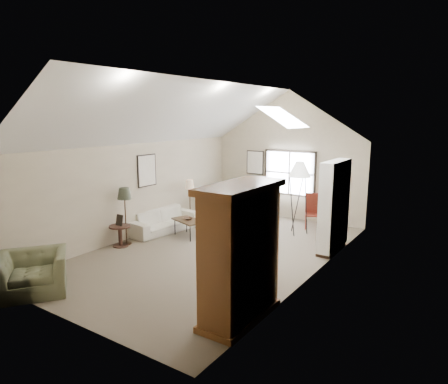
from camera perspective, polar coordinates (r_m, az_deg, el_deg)
The scene contains 18 objects.
room_shell at distance 9.18m, azimuth -1.41°, elevation 10.75°, with size 5.01×8.01×4.00m.
window at distance 12.71m, azimuth 9.34°, elevation 2.70°, with size 1.72×0.08×1.42m, color black.
skylight at distance 9.30m, azimuth 8.55°, elevation 10.71°, with size 0.80×1.20×0.52m, color white, non-canonical shape.
wall_art at distance 11.95m, azimuth -3.40°, elevation 3.65°, with size 1.97×3.71×0.88m.
armoire at distance 6.34m, azimuth 2.35°, elevation -8.74°, with size 0.60×1.50×2.20m, color brown.
tv_alcove at distance 9.79m, azimuth 15.48°, elevation -1.77°, with size 0.32×1.30×2.10m, color white.
media_console at distance 10.02m, azimuth 15.12°, elevation -6.51°, with size 0.34×1.18×0.60m, color #382316.
tv_panel at distance 9.85m, azimuth 15.30°, elevation -3.06°, with size 0.05×0.90×0.55m, color black.
sofa at distance 11.43m, azimuth -8.62°, elevation -4.03°, with size 2.13×0.83×0.62m, color beige.
armchair_near at distance 8.27m, azimuth -25.58°, elevation -10.40°, with size 1.16×1.01×0.75m, color #5F6043.
armchair_far at distance 12.77m, azimuth 0.89°, elevation -1.67°, with size 0.97×0.99×0.90m, color #6A6B4B.
coffee_table at distance 10.84m, azimuth -5.12°, elevation -5.18°, with size 0.93×0.52×0.47m, color #362516.
bowl at distance 10.77m, azimuth -5.14°, elevation -3.83°, with size 0.22×0.22×0.05m, color #321E14.
side_table at distance 10.36m, azimuth -14.60°, elevation -6.08°, with size 0.53×0.53×0.53m, color #361E16.
side_chair at distance 11.76m, azimuth 12.46°, elevation -2.74°, with size 0.40×0.40×1.02m, color maroon.
tripod_lamp at distance 11.04m, azimuth 10.61°, elevation -0.82°, with size 0.59×0.59×2.05m, color silver, non-canonical shape.
dark_lamp at distance 10.36m, azimuth -13.90°, elevation -3.31°, with size 0.36×0.36×1.49m, color #282B1E, non-canonical shape.
tan_lamp at distance 12.23m, azimuth -4.88°, elevation -1.24°, with size 0.27×0.27×1.34m, color tan, non-canonical shape.
Camera 1 is at (5.28, -7.51, 3.23)m, focal length 32.00 mm.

